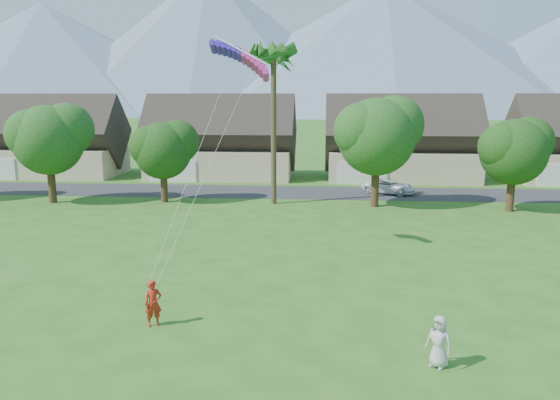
# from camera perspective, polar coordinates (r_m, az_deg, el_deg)

# --- Properties ---
(ground) EXTENTS (500.00, 500.00, 0.00)m
(ground) POSITION_cam_1_polar(r_m,az_deg,el_deg) (16.93, -2.89, -19.24)
(ground) COLOR #2D6019
(ground) RESTS_ON ground
(street) EXTENTS (90.00, 7.00, 0.01)m
(street) POSITION_cam_1_polar(r_m,az_deg,el_deg) (49.31, 2.25, 0.81)
(street) COLOR #2D2D30
(street) RESTS_ON ground
(kite_flyer) EXTENTS (0.76, 0.67, 1.76)m
(kite_flyer) POSITION_cam_1_polar(r_m,az_deg,el_deg) (21.23, -13.12, -10.48)
(kite_flyer) COLOR #B62614
(kite_flyer) RESTS_ON ground
(watcher) EXTENTS (0.99, 0.94, 1.70)m
(watcher) POSITION_cam_1_polar(r_m,az_deg,el_deg) (18.50, 16.27, -14.01)
(watcher) COLOR #B4B4AF
(watcher) RESTS_ON ground
(parked_car) EXTENTS (5.10, 3.80, 1.29)m
(parked_car) POSITION_cam_1_polar(r_m,az_deg,el_deg) (49.51, 11.32, 1.40)
(parked_car) COLOR white
(parked_car) RESTS_ON ground
(mountain_ridge) EXTENTS (540.00, 240.00, 70.00)m
(mountain_ridge) POSITION_cam_1_polar(r_m,az_deg,el_deg) (275.45, 6.58, 14.90)
(mountain_ridge) COLOR slate
(mountain_ridge) RESTS_ON ground
(houses_row) EXTENTS (72.75, 8.19, 8.86)m
(houses_row) POSITION_cam_1_polar(r_m,az_deg,el_deg) (57.77, 3.14, 5.69)
(houses_row) COLOR beige
(houses_row) RESTS_ON ground
(tree_row) EXTENTS (62.27, 6.67, 8.45)m
(tree_row) POSITION_cam_1_polar(r_m,az_deg,el_deg) (42.72, 0.41, 5.90)
(tree_row) COLOR #47301C
(tree_row) RESTS_ON ground
(fan_palm) EXTENTS (3.00, 3.00, 13.80)m
(fan_palm) POSITION_cam_1_polar(r_m,az_deg,el_deg) (43.36, -0.69, 15.12)
(fan_palm) COLOR #4C3D26
(fan_palm) RESTS_ON ground
(parafoil_kite) EXTENTS (3.47, 1.21, 0.50)m
(parafoil_kite) POSITION_cam_1_polar(r_m,az_deg,el_deg) (28.66, -3.97, 14.75)
(parafoil_kite) COLOR #3B18B8
(parafoil_kite) RESTS_ON ground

